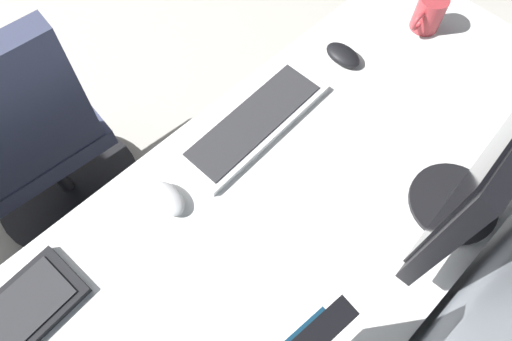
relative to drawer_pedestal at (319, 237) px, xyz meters
name	(u,v)px	position (x,y,z in m)	size (l,w,h in m)	color
desk	(271,241)	(0.20, -0.03, 0.31)	(1.87, 0.71, 0.73)	white
drawer_pedestal	(319,237)	(0.00, 0.00, 0.00)	(0.40, 0.51, 0.69)	white
monitor_primary	(509,142)	(-0.15, 0.21, 0.65)	(0.54, 0.20, 0.47)	black
keyboard_spare	(254,122)	(0.03, -0.26, 0.39)	(0.43, 0.16, 0.02)	silver
mouse_main	(343,55)	(-0.29, -0.24, 0.40)	(0.06, 0.10, 0.03)	black
mouse_spare	(166,198)	(0.32, -0.24, 0.40)	(0.06, 0.10, 0.03)	silver
coffee_mug	(428,14)	(-0.55, -0.16, 0.43)	(0.12, 0.08, 0.10)	#A53338
office_chair	(33,148)	(0.46, -0.81, 0.11)	(0.56, 0.57, 0.97)	#383D56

